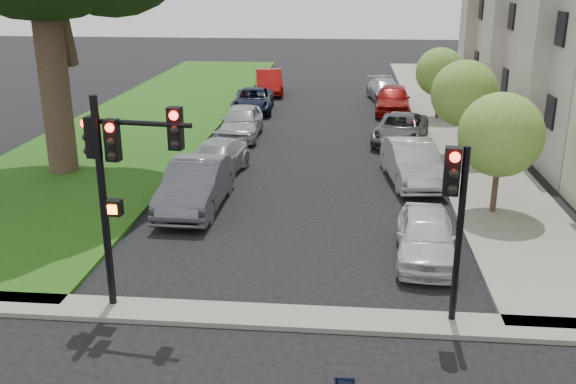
# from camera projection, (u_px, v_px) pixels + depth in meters

# --- Properties ---
(ground) EXTENTS (140.00, 140.00, 0.00)m
(ground) POSITION_uv_depth(u_px,v_px,m) (264.00, 371.00, 12.44)
(ground) COLOR black
(ground) RESTS_ON ground
(grass_strip) EXTENTS (8.00, 44.00, 0.12)m
(grass_strip) POSITION_uv_depth(u_px,v_px,m) (160.00, 112.00, 35.86)
(grass_strip) COLOR #174613
(grass_strip) RESTS_ON ground
(sidewalk_right) EXTENTS (3.50, 44.00, 0.12)m
(sidewalk_right) POSITION_uv_depth(u_px,v_px,m) (446.00, 118.00, 34.46)
(sidewalk_right) COLOR gray
(sidewalk_right) RESTS_ON ground
(sidewalk_cross) EXTENTS (60.00, 1.00, 0.12)m
(sidewalk_cross) POSITION_uv_depth(u_px,v_px,m) (275.00, 317.00, 14.31)
(sidewalk_cross) COLOR gray
(sidewalk_cross) RESTS_ON ground
(small_tree_a) EXTENTS (2.63, 2.63, 3.95)m
(small_tree_a) POSITION_uv_depth(u_px,v_px,m) (501.00, 135.00, 19.79)
(small_tree_a) COLOR #2D251E
(small_tree_a) RESTS_ON ground
(small_tree_b) EXTENTS (2.74, 2.74, 4.10)m
(small_tree_b) POSITION_uv_depth(u_px,v_px,m) (465.00, 94.00, 26.16)
(small_tree_b) COLOR #2D251E
(small_tree_b) RESTS_ON ground
(small_tree_c) EXTENTS (2.54, 2.54, 3.81)m
(small_tree_c) POSITION_uv_depth(u_px,v_px,m) (440.00, 72.00, 33.40)
(small_tree_c) COLOR #2D251E
(small_tree_c) RESTS_ON ground
(traffic_signal_main) EXTENTS (2.42, 0.63, 4.93)m
(traffic_signal_main) POSITION_uv_depth(u_px,v_px,m) (118.00, 166.00, 13.76)
(traffic_signal_main) COLOR black
(traffic_signal_main) RESTS_ON ground
(traffic_signal_secondary) EXTENTS (0.51, 0.42, 4.03)m
(traffic_signal_secondary) POSITION_uv_depth(u_px,v_px,m) (455.00, 203.00, 13.27)
(traffic_signal_secondary) COLOR black
(traffic_signal_secondary) RESTS_ON ground
(car_parked_0) EXTENTS (1.84, 4.00, 1.33)m
(car_parked_0) POSITION_uv_depth(u_px,v_px,m) (426.00, 236.00, 17.20)
(car_parked_0) COLOR silver
(car_parked_0) RESTS_ON ground
(car_parked_1) EXTENTS (2.18, 4.82, 1.53)m
(car_parked_1) POSITION_uv_depth(u_px,v_px,m) (412.00, 163.00, 23.59)
(car_parked_1) COLOR #999BA0
(car_parked_1) RESTS_ON ground
(car_parked_2) EXTENTS (3.10, 5.07, 1.31)m
(car_parked_2) POSITION_uv_depth(u_px,v_px,m) (400.00, 129.00, 29.31)
(car_parked_2) COLOR #3F4247
(car_parked_2) RESTS_ON ground
(car_parked_3) EXTENTS (2.13, 4.75, 1.58)m
(car_parked_3) POSITION_uv_depth(u_px,v_px,m) (393.00, 99.00, 35.60)
(car_parked_3) COLOR maroon
(car_parked_3) RESTS_ON ground
(car_parked_4) EXTENTS (2.47, 4.66, 1.29)m
(car_parked_4) POSITION_uv_depth(u_px,v_px,m) (386.00, 90.00, 39.31)
(car_parked_4) COLOR #999BA0
(car_parked_4) RESTS_ON ground
(car_parked_5) EXTENTS (1.75, 4.89, 1.61)m
(car_parked_5) POSITION_uv_depth(u_px,v_px,m) (196.00, 185.00, 20.93)
(car_parked_5) COLOR #3F4247
(car_parked_5) RESTS_ON ground
(car_parked_6) EXTENTS (2.47, 4.67, 1.29)m
(car_parked_6) POSITION_uv_depth(u_px,v_px,m) (215.00, 159.00, 24.45)
(car_parked_6) COLOR #999BA0
(car_parked_6) RESTS_ON ground
(car_parked_7) EXTENTS (1.91, 4.50, 1.52)m
(car_parked_7) POSITION_uv_depth(u_px,v_px,m) (242.00, 122.00, 30.27)
(car_parked_7) COLOR #999BA0
(car_parked_7) RESTS_ON ground
(car_parked_8) EXTENTS (2.50, 4.83, 1.30)m
(car_parked_8) POSITION_uv_depth(u_px,v_px,m) (253.00, 100.00, 36.06)
(car_parked_8) COLOR black
(car_parked_8) RESTS_ON ground
(car_parked_9) EXTENTS (2.40, 4.87, 1.53)m
(car_parked_9) POSITION_uv_depth(u_px,v_px,m) (269.00, 82.00, 41.61)
(car_parked_9) COLOR maroon
(car_parked_9) RESTS_ON ground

